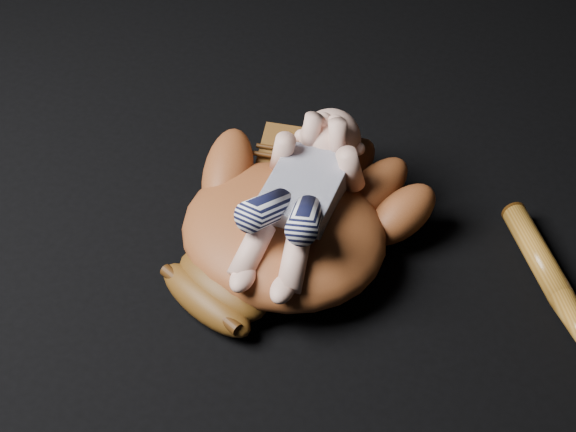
% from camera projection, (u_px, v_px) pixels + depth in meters
% --- Properties ---
extents(baseball_glove, '(0.58, 0.61, 0.15)m').
position_uv_depth(baseball_glove, '(283.00, 225.00, 1.40)').
color(baseball_glove, brown).
rests_on(baseball_glove, ground).
extents(newborn_baby, '(0.19, 0.39, 0.16)m').
position_uv_depth(newborn_baby, '(298.00, 196.00, 1.36)').
color(newborn_baby, '#DCA38E').
rests_on(newborn_baby, baseball_glove).
extents(baseball_bat, '(0.28, 0.39, 0.04)m').
position_uv_depth(baseball_bat, '(569.00, 310.00, 1.34)').
color(baseball_bat, '#9F641E').
rests_on(baseball_bat, ground).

